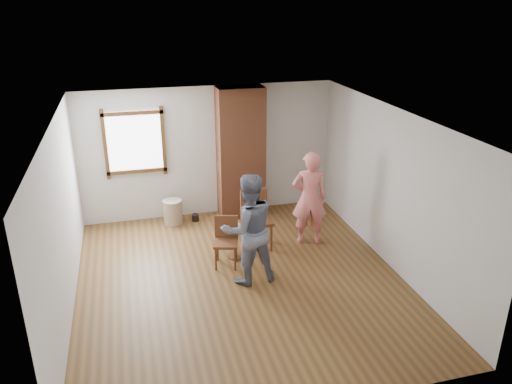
% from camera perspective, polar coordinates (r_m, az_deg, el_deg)
% --- Properties ---
extents(ground, '(5.50, 5.50, 0.00)m').
position_cam_1_polar(ground, '(8.00, -1.74, -10.07)').
color(ground, brown).
rests_on(ground, ground).
extents(room_shell, '(5.04, 5.52, 2.62)m').
position_cam_1_polar(room_shell, '(7.76, -3.32, 3.64)').
color(room_shell, silver).
rests_on(room_shell, ground).
extents(brick_chimney, '(0.90, 0.50, 2.60)m').
position_cam_1_polar(brick_chimney, '(9.81, -1.76, 4.46)').
color(brick_chimney, '#A35B39').
rests_on(brick_chimney, ground).
extents(stoneware_crock, '(0.49, 0.49, 0.49)m').
position_cam_1_polar(stoneware_crock, '(9.89, -9.49, -2.25)').
color(stoneware_crock, tan).
rests_on(stoneware_crock, ground).
extents(dark_pot, '(0.18, 0.18, 0.14)m').
position_cam_1_polar(dark_pot, '(10.00, -6.95, -2.91)').
color(dark_pot, black).
rests_on(dark_pot, ground).
extents(dining_chair_left, '(0.48, 0.48, 0.83)m').
position_cam_1_polar(dining_chair_left, '(8.26, -3.44, -5.31)').
color(dining_chair_left, brown).
rests_on(dining_chair_left, ground).
extents(dining_chair_right, '(0.50, 0.50, 1.03)m').
position_cam_1_polar(dining_chair_right, '(8.77, -0.01, -2.75)').
color(dining_chair_right, brown).
rests_on(dining_chair_right, ground).
extents(side_table, '(0.40, 0.40, 0.60)m').
position_cam_1_polar(side_table, '(8.47, -2.40, -5.02)').
color(side_table, brown).
rests_on(side_table, ground).
extents(cake_plate, '(0.18, 0.18, 0.01)m').
position_cam_1_polar(cake_plate, '(8.38, -2.42, -3.79)').
color(cake_plate, white).
rests_on(cake_plate, side_table).
extents(cake_slice, '(0.08, 0.07, 0.06)m').
position_cam_1_polar(cake_slice, '(8.37, -2.36, -3.58)').
color(cake_slice, white).
rests_on(cake_slice, cake_plate).
extents(man, '(0.94, 0.78, 1.78)m').
position_cam_1_polar(man, '(7.59, -0.89, -4.27)').
color(man, '#131B34').
rests_on(man, ground).
extents(person_pink, '(0.71, 0.56, 1.72)m').
position_cam_1_polar(person_pink, '(8.83, 6.14, -0.72)').
color(person_pink, '#EC7A76').
rests_on(person_pink, ground).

